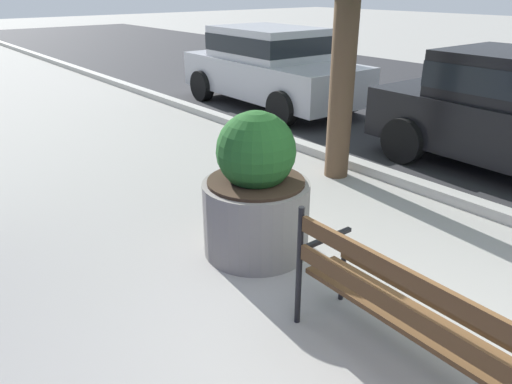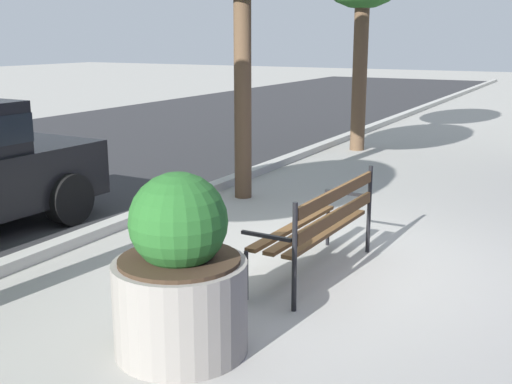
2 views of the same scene
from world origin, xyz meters
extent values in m
cube|color=brown|center=(-0.24, 0.06, 0.45)|extent=(1.70, 0.16, 0.04)
cube|color=brown|center=(-0.23, 0.24, 0.45)|extent=(1.70, 0.16, 0.04)
cube|color=brown|center=(-0.23, 0.42, 0.45)|extent=(1.70, 0.16, 0.04)
cube|color=brown|center=(-0.24, -0.03, 0.62)|extent=(1.70, 0.09, 0.11)
cube|color=brown|center=(-0.24, -0.03, 0.84)|extent=(1.70, 0.09, 0.11)
cylinder|color=black|center=(-1.10, 0.47, 0.23)|extent=(0.04, 0.04, 0.45)
cylinder|color=black|center=(-1.12, 0.00, 0.47)|extent=(0.04, 0.04, 0.95)
cube|color=black|center=(-1.11, 0.27, 0.62)|extent=(0.05, 0.48, 0.03)
cylinder|color=gray|center=(-2.14, 0.44, 0.35)|extent=(0.98, 0.98, 0.69)
cylinder|color=#38281C|center=(-2.14, 0.44, 0.71)|extent=(0.88, 0.88, 0.03)
sphere|color=#235B23|center=(-2.14, 0.44, 0.99)|extent=(0.71, 0.71, 0.71)
cylinder|color=brown|center=(-3.00, 2.51, 1.30)|extent=(0.31, 0.31, 2.60)
cube|color=#B7B7BC|center=(-6.53, 4.42, 0.61)|extent=(4.15, 1.82, 0.70)
cube|color=#B7B7BC|center=(-6.68, 4.42, 1.26)|extent=(2.18, 1.63, 0.60)
cube|color=black|center=(-6.68, 4.42, 1.26)|extent=(2.19, 1.64, 0.33)
cylinder|color=black|center=(-5.18, 5.23, 0.32)|extent=(0.65, 0.24, 0.64)
cylinder|color=black|center=(-5.23, 3.53, 0.32)|extent=(0.65, 0.24, 0.64)
cylinder|color=black|center=(-7.84, 5.31, 0.32)|extent=(0.65, 0.24, 0.64)
cylinder|color=black|center=(-7.89, 3.61, 0.32)|extent=(0.65, 0.24, 0.64)
cylinder|color=black|center=(-2.71, 5.31, 0.32)|extent=(0.65, 0.24, 0.64)
cylinder|color=black|center=(-2.76, 3.61, 0.32)|extent=(0.65, 0.24, 0.64)
camera|label=1|loc=(0.97, -2.10, 2.33)|focal=33.86mm
camera|label=2|loc=(-5.69, -2.10, 2.26)|focal=44.78mm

